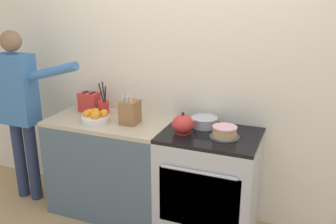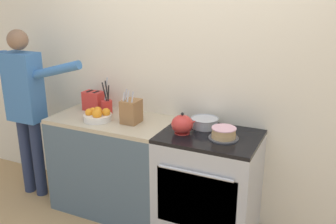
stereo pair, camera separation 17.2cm
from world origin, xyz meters
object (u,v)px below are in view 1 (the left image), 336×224
Objects in this scene: tea_kettle at (183,124)px; toaster at (89,102)px; knife_block at (130,112)px; utensil_crock at (104,107)px; stove_range at (209,184)px; person_baker at (20,103)px; layer_cake at (225,132)px; mixing_bowl at (204,122)px; fruit_bowl at (95,117)px.

tea_kettle is 1.03m from toaster.
utensil_crock is (-0.34, 0.12, -0.03)m from knife_block.
person_baker is at bearing -176.16° from stove_range.
layer_cake is at bearing -6.80° from utensil_crock.
fruit_bowl is at bearing -165.51° from mixing_bowl.
tea_kettle is at bearing -1.83° from person_baker.
mixing_bowl is 0.78× the size of knife_block.
mixing_bowl is (-0.10, 0.14, 0.49)m from stove_range.
utensil_crock is (-1.17, 0.14, 0.03)m from layer_cake.
knife_block is at bearing 174.98° from tea_kettle.
toaster is at bearing 179.98° from mixing_bowl.
mixing_bowl is at bearing 60.22° from tea_kettle.
mixing_bowl is 1.12m from toaster.
stove_range is 0.52m from mixing_bowl.
mixing_bowl is 0.95m from utensil_crock.
tea_kettle is 0.86× the size of fruit_bowl.
toaster reaches higher than layer_cake.
utensil_crock is 1.69× the size of toaster.
fruit_bowl is 1.26× the size of toaster.
mixing_bowl is 0.68× the size of utensil_crock.
fruit_bowl is at bearing -165.40° from knife_block.
toaster reaches higher than stove_range.
stove_range is 4.52× the size of toaster.
knife_block is at bearing 14.60° from fruit_bowl.
mixing_bowl is at bearing 141.50° from layer_cake.
utensil_crock is 0.80m from person_baker.
toaster is (-0.51, 0.16, -0.01)m from knife_block.
toaster is (-0.21, 0.24, 0.04)m from fruit_bowl.
layer_cake is 0.93× the size of fruit_bowl.
utensil_crock is 0.21m from fruit_bowl.
layer_cake is 0.14× the size of person_baker.
utensil_crock is 1.34× the size of fruit_bowl.
person_baker is (-1.71, -0.27, 0.05)m from mixing_bowl.
fruit_bowl is (-0.80, -0.03, -0.03)m from tea_kettle.
utensil_crock is at bearing 173.20° from layer_cake.
layer_cake is 1.94m from person_baker.
toaster reaches higher than fruit_bowl.
knife_block is at bearing 178.91° from layer_cake.
person_baker reaches higher than utensil_crock.
utensil_crock is (-0.95, -0.03, 0.03)m from mixing_bowl.
tea_kettle is 1.09× the size of toaster.
tea_kettle is 0.85m from utensil_crock.
fruit_bowl is (0.04, -0.20, -0.03)m from utensil_crock.
tea_kettle is at bearing -11.34° from toaster.
knife_block is 0.53m from toaster.
layer_cake is 1.13m from fruit_bowl.
layer_cake is 1.17× the size of toaster.
utensil_crock is at bearing -177.91° from mixing_bowl.
layer_cake reaches higher than stove_range.
person_baker reaches higher than mixing_bowl.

